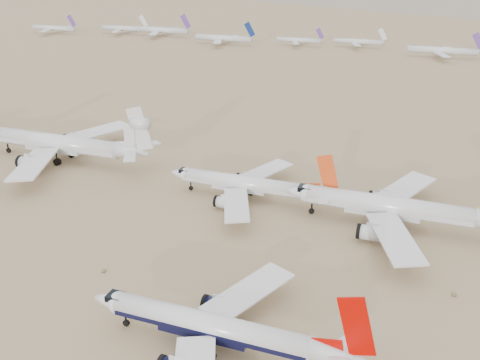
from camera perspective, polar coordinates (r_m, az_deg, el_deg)
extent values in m
plane|color=#7D6248|center=(93.86, -3.14, -17.83)|extent=(7000.00, 7000.00, 0.00)
cylinder|color=silver|center=(91.71, -3.30, -15.17)|extent=(34.49, 4.08, 4.08)
cube|color=black|center=(92.03, -3.29, -15.42)|extent=(33.80, 4.14, 0.92)
sphere|color=silver|center=(98.64, -12.76, -12.66)|extent=(4.08, 4.08, 4.08)
cube|color=black|center=(98.29, -13.13, -12.04)|extent=(2.85, 2.65, 1.02)
cone|color=silver|center=(87.00, 10.37, -17.85)|extent=(8.62, 4.08, 4.08)
cube|color=silver|center=(100.34, 0.94, -11.79)|extent=(13.32, 20.99, 0.64)
cube|color=silver|center=(89.55, 11.98, -16.18)|extent=(5.47, 7.16, 0.24)
cylinder|color=black|center=(100.02, -2.32, -13.24)|extent=(4.79, 2.93, 2.93)
cube|color=#B10500|center=(83.02, 12.35, -15.04)|extent=(6.54, 0.33, 10.77)
cylinder|color=black|center=(100.59, -12.04, -14.68)|extent=(1.22, 0.51, 1.22)
cylinder|color=black|center=(91.74, -3.11, -18.28)|extent=(1.71, 1.02, 1.71)
cylinder|color=black|center=(95.72, -1.71, -16.17)|extent=(1.71, 1.02, 1.71)
cylinder|color=silver|center=(132.62, 15.49, -2.63)|extent=(39.13, 4.76, 4.76)
cube|color=silver|center=(132.88, 15.46, -2.86)|extent=(38.35, 4.83, 1.07)
sphere|color=silver|center=(135.03, 7.25, -1.43)|extent=(4.76, 4.76, 4.76)
cube|color=black|center=(134.63, 6.98, -0.88)|extent=(3.33, 3.09, 1.19)
cube|color=silver|center=(120.57, 16.18, -5.91)|extent=(15.11, 23.82, 0.74)
cylinder|color=silver|center=(125.46, 13.89, -5.55)|extent=(5.44, 3.42, 3.42)
cube|color=silver|center=(145.42, 17.20, -0.83)|extent=(15.11, 23.82, 0.74)
cylinder|color=silver|center=(142.77, 14.91, -1.96)|extent=(5.44, 3.42, 3.42)
cylinder|color=black|center=(136.86, 7.63, -3.31)|extent=(1.43, 0.59, 1.43)
cylinder|color=black|center=(131.56, 15.83, -5.08)|extent=(2.00, 1.19, 2.00)
cylinder|color=black|center=(137.49, 16.11, -3.82)|extent=(2.00, 1.19, 2.00)
cylinder|color=silver|center=(142.17, 0.30, -0.30)|extent=(32.72, 4.00, 4.00)
cube|color=silver|center=(142.37, 0.30, -0.48)|extent=(32.07, 4.06, 0.90)
sphere|color=silver|center=(148.11, -5.66, 0.59)|extent=(4.00, 4.00, 4.00)
cube|color=black|center=(147.93, -5.89, 1.02)|extent=(2.80, 2.60, 1.00)
cone|color=silver|center=(137.06, 8.26, -1.36)|extent=(8.18, 4.00, 4.00)
cube|color=silver|center=(131.85, -0.39, -2.62)|extent=(12.64, 19.91, 0.62)
cube|color=silver|center=(133.21, 8.59, -1.91)|extent=(5.19, 6.79, 0.24)
cylinder|color=silver|center=(136.94, -1.59, -2.43)|extent=(4.54, 2.88, 2.88)
cube|color=silver|center=(151.76, 2.69, 0.98)|extent=(12.64, 19.91, 0.62)
cube|color=silver|center=(139.98, 9.25, -0.66)|extent=(5.19, 6.79, 0.24)
cylinder|color=silver|center=(150.73, 0.70, 0.09)|extent=(4.54, 2.88, 2.88)
cube|color=#DA4518|center=(134.41, 9.35, 0.69)|extent=(6.20, 0.32, 10.22)
cylinder|color=black|center=(149.30, -5.25, -0.87)|extent=(1.20, 0.50, 1.20)
cylinder|color=black|center=(140.93, 0.42, -2.20)|extent=(1.68, 1.00, 1.68)
cylinder|color=black|center=(145.70, 1.17, -1.31)|extent=(1.68, 1.00, 1.68)
cylinder|color=silver|center=(177.29, -18.86, 3.80)|extent=(43.55, 5.21, 5.21)
cube|color=silver|center=(177.50, -18.83, 3.60)|extent=(42.68, 5.29, 1.17)
sphere|color=silver|center=(191.40, -23.99, 4.42)|extent=(5.21, 5.21, 5.21)
cube|color=black|center=(191.52, -24.23, 4.85)|extent=(3.65, 3.39, 1.30)
cone|color=silver|center=(162.07, -11.38, 2.97)|extent=(10.89, 5.21, 5.21)
cube|color=silver|center=(164.67, -21.13, 1.65)|extent=(16.82, 26.51, 0.81)
cube|color=silver|center=(156.81, -11.67, 2.49)|extent=(6.91, 9.04, 0.31)
cylinder|color=silver|center=(172.32, -21.52, 1.69)|extent=(6.05, 3.75, 3.75)
cube|color=silver|center=(187.04, -15.15, 4.96)|extent=(16.82, 26.51, 0.81)
cube|color=silver|center=(164.83, -9.88, 3.67)|extent=(6.91, 9.04, 0.31)
cylinder|color=silver|center=(187.65, -17.32, 4.00)|extent=(6.05, 3.75, 3.75)
cube|color=silver|center=(158.12, -10.65, 5.40)|extent=(8.25, 0.42, 13.60)
cylinder|color=silver|center=(157.47, -10.60, 5.97)|extent=(5.44, 3.38, 3.38)
cylinder|color=black|center=(192.11, -23.46, 2.92)|extent=(1.56, 0.65, 1.56)
cylinder|color=black|center=(175.18, -18.91, 1.85)|extent=(2.19, 1.30, 2.19)
cylinder|color=black|center=(180.46, -17.50, 2.66)|extent=(2.19, 1.30, 2.19)
cylinder|color=silver|center=(461.07, -19.26, 15.05)|extent=(37.79, 3.73, 3.73)
cube|color=#58358C|center=(449.40, -17.53, 15.89)|extent=(7.53, 0.37, 9.48)
cube|color=silver|center=(453.65, -20.03, 14.76)|extent=(9.96, 17.39, 0.37)
cube|color=silver|center=(468.72, -18.50, 15.20)|extent=(9.96, 17.39, 0.37)
cylinder|color=silver|center=(444.69, -12.30, 15.52)|extent=(38.24, 3.78, 3.78)
cube|color=silver|center=(434.63, -10.28, 16.35)|extent=(7.61, 0.38, 9.59)
cube|color=silver|center=(436.50, -13.00, 15.25)|extent=(10.07, 17.60, 0.38)
cube|color=silver|center=(453.09, -11.61, 15.65)|extent=(10.07, 17.60, 0.38)
cylinder|color=silver|center=(427.70, -8.37, 15.53)|extent=(43.73, 4.32, 4.32)
cube|color=#58358C|center=(417.43, -5.84, 16.48)|extent=(8.71, 0.43, 10.97)
cube|color=silver|center=(417.96, -9.12, 15.22)|extent=(11.52, 20.13, 0.43)
cube|color=silver|center=(437.68, -7.65, 15.67)|extent=(11.52, 20.13, 0.43)
cylinder|color=silver|center=(385.13, -1.78, 14.88)|extent=(41.12, 4.06, 4.06)
cube|color=navy|center=(377.38, 1.03, 15.77)|extent=(8.19, 0.41, 10.31)
cube|color=silver|center=(375.50, -2.41, 14.56)|extent=(10.83, 18.93, 0.41)
cube|color=silver|center=(394.99, -1.19, 15.02)|extent=(10.83, 18.93, 0.41)
cylinder|color=silver|center=(381.83, 6.27, 14.61)|extent=(31.07, 3.07, 3.07)
cube|color=#58358C|center=(377.79, 8.52, 15.20)|extent=(6.19, 0.31, 7.79)
cube|color=silver|center=(374.20, 5.94, 14.37)|extent=(8.18, 14.30, 0.31)
cube|color=silver|center=(389.61, 6.57, 14.70)|extent=(8.18, 14.30, 0.31)
cylinder|color=silver|center=(381.43, 12.50, 14.22)|extent=(33.25, 3.29, 3.29)
cube|color=silver|center=(378.77, 14.98, 14.78)|extent=(6.62, 0.33, 8.34)
cube|color=silver|center=(373.09, 12.28, 13.96)|extent=(8.76, 15.31, 0.33)
cube|color=silver|center=(389.93, 12.69, 14.32)|extent=(8.76, 15.31, 0.33)
cylinder|color=silver|center=(358.72, 20.78, 12.79)|extent=(41.12, 4.06, 4.06)
cube|color=#58358C|center=(358.27, 24.09, 13.40)|extent=(8.19, 0.41, 10.31)
cube|color=silver|center=(348.32, 20.73, 12.41)|extent=(10.83, 18.93, 0.41)
cube|color=silver|center=(369.33, 20.80, 12.96)|extent=(10.83, 18.93, 0.41)
ellipsoid|color=brown|center=(116.29, -14.33, -9.35)|extent=(0.98, 0.98, 0.54)
ellipsoid|color=brown|center=(113.76, 21.87, -11.26)|extent=(0.98, 0.98, 0.54)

